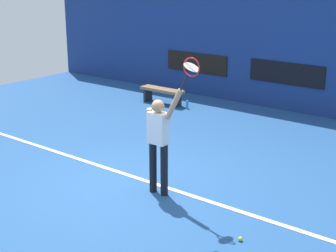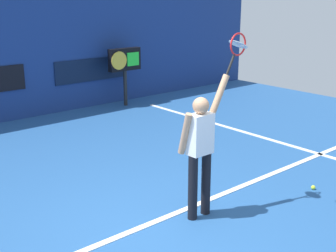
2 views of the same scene
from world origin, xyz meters
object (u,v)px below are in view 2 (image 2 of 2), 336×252
tennis_racket (237,47)px  scoreboard_clock (125,62)px  tennis_player (200,147)px  spare_ball (313,187)px

tennis_racket → scoreboard_clock: tennis_racket is taller
scoreboard_clock → tennis_player: bearing=-116.6°
tennis_player → spare_ball: bearing=-15.7°
scoreboard_clock → spare_ball: size_ratio=23.06×
tennis_racket → scoreboard_clock: size_ratio=0.39×
tennis_racket → spare_ball: (1.32, -0.55, -2.25)m
tennis_racket → scoreboard_clock: 6.44m
tennis_player → scoreboard_clock: tennis_player is taller
tennis_player → scoreboard_clock: bearing=63.4°
tennis_racket → spare_ball: size_ratio=9.02×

